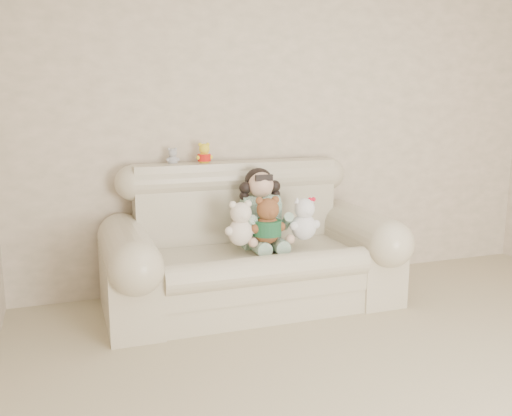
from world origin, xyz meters
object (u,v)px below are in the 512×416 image
object	(u,v)px
seated_child	(260,207)
cream_teddy	(240,219)
sofa	(251,237)
brown_teddy	(267,216)
white_cat	(304,214)

from	to	relation	value
seated_child	cream_teddy	xyz separation A→B (m)	(-0.22, -0.20, -0.03)
sofa	brown_teddy	bearing A→B (deg)	-62.67
brown_teddy	white_cat	world-z (taller)	brown_teddy
brown_teddy	cream_teddy	xyz separation A→B (m)	(-0.19, 0.02, -0.01)
white_cat	sofa	bearing A→B (deg)	178.22
white_cat	cream_teddy	world-z (taller)	same
sofa	white_cat	xyz separation A→B (m)	(0.36, -0.12, 0.17)
sofa	brown_teddy	distance (m)	0.24
white_cat	brown_teddy	bearing A→B (deg)	-159.84
sofa	brown_teddy	xyz separation A→B (m)	(0.07, -0.14, 0.18)
sofa	seated_child	xyz separation A→B (m)	(0.10, 0.08, 0.20)
sofa	cream_teddy	xyz separation A→B (m)	(-0.12, -0.12, 0.17)
seated_child	brown_teddy	bearing A→B (deg)	-95.44
seated_child	white_cat	size ratio (longest dim) A/B	1.61
cream_teddy	sofa	bearing A→B (deg)	27.42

